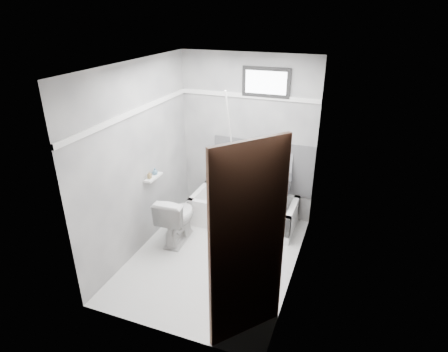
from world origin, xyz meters
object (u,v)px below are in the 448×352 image
at_px(toilet, 177,218).
at_px(door, 267,273).
at_px(soap_bottle_b, 155,171).
at_px(bathtub, 244,210).
at_px(soap_bottle_a, 149,175).
at_px(office_chair, 270,188).

distance_m(toilet, door, 2.27).
height_order(door, soap_bottle_b, door).
distance_m(bathtub, soap_bottle_a, 1.52).
distance_m(toilet, soap_bottle_a, 0.71).
bearing_deg(soap_bottle_b, toilet, -10.22).
relative_size(bathtub, toilet, 2.15).
distance_m(door, soap_bottle_a, 2.37).
bearing_deg(office_chair, soap_bottle_a, -157.35).
height_order(office_chair, soap_bottle_a, office_chair).
relative_size(bathtub, soap_bottle_a, 15.93).
bearing_deg(toilet, soap_bottle_b, -13.82).
xyz_separation_m(bathtub, door, (0.89, -2.21, 0.79)).
xyz_separation_m(door, soap_bottle_a, (-1.92, 1.39, -0.03)).
bearing_deg(soap_bottle_a, door, -35.99).
xyz_separation_m(bathtub, office_chair, (0.37, 0.05, 0.41)).
distance_m(soap_bottle_a, soap_bottle_b, 0.14).
xyz_separation_m(bathtub, toilet, (-0.71, -0.73, 0.13)).
height_order(bathtub, soap_bottle_b, soap_bottle_b).
relative_size(toilet, soap_bottle_a, 7.41).
bearing_deg(door, office_chair, 102.95).
relative_size(soap_bottle_a, soap_bottle_b, 0.99).
bearing_deg(office_chair, toilet, -153.13).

